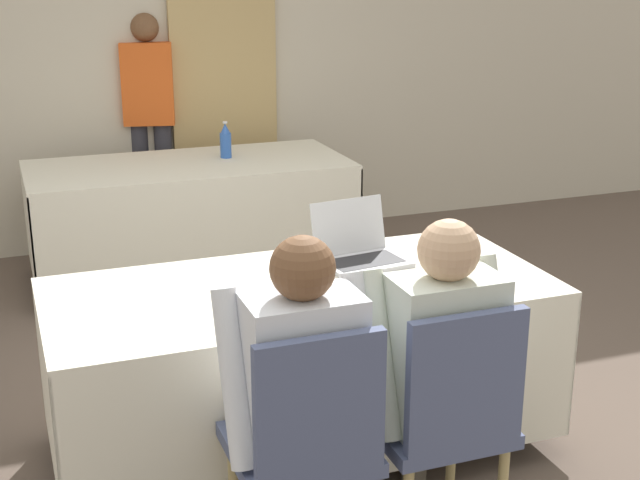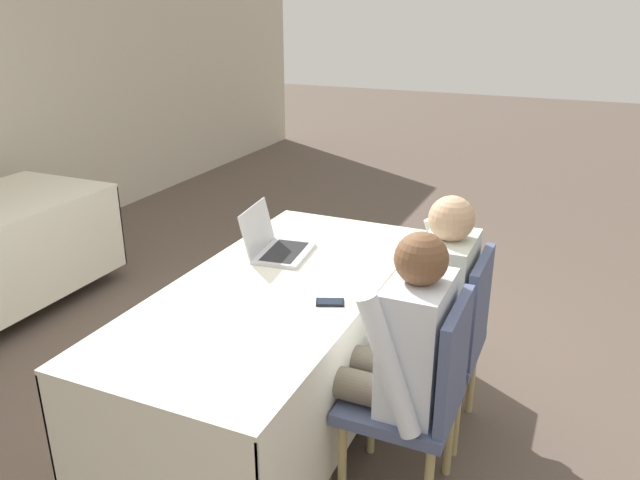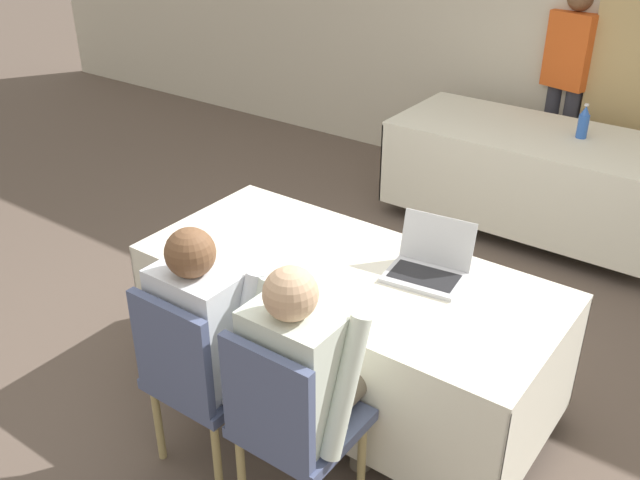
{
  "view_description": "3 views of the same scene",
  "coord_description": "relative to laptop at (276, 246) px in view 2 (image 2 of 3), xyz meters",
  "views": [
    {
      "loc": [
        -1.06,
        -3.07,
        1.95
      ],
      "look_at": [
        0.0,
        -0.22,
        0.98
      ],
      "focal_mm": 50.0,
      "sensor_mm": 36.0,
      "label": 1
    },
    {
      "loc": [
        -2.29,
        -1.24,
        1.94
      ],
      "look_at": [
        0.0,
        -0.22,
        0.98
      ],
      "focal_mm": 35.0,
      "sensor_mm": 36.0,
      "label": 2
    },
    {
      "loc": [
        1.54,
        -2.35,
        2.42
      ],
      "look_at": [
        0.0,
        -0.22,
        0.98
      ],
      "focal_mm": 40.0,
      "sensor_mm": 36.0,
      "label": 3
    }
  ],
  "objects": [
    {
      "name": "chair_near_left",
      "position": [
        -0.56,
        -0.92,
        -0.27
      ],
      "size": [
        0.44,
        0.44,
        0.91
      ],
      "rotation": [
        0.0,
        0.0,
        3.14
      ],
      "color": "tan",
      "rests_on": "ground_plane"
    },
    {
      "name": "laptop",
      "position": [
        0.0,
        0.0,
        0.0
      ],
      "size": [
        0.38,
        0.34,
        0.24
      ],
      "rotation": [
        0.0,
        0.0,
        0.13
      ],
      "color": "#B7B7BC",
      "rests_on": "conference_table_near"
    },
    {
      "name": "cell_phone",
      "position": [
        -0.4,
        -0.47,
        -0.04
      ],
      "size": [
        0.11,
        0.14,
        0.01
      ],
      "rotation": [
        0.0,
        0.0,
        0.39
      ],
      "color": "black",
      "rests_on": "conference_table_near"
    },
    {
      "name": "paper_beside_laptop",
      "position": [
        -1.08,
        -0.1,
        -0.05
      ],
      "size": [
        0.31,
        0.36,
        0.0
      ],
      "rotation": [
        0.0,
        0.0,
        0.43
      ],
      "color": "white",
      "rests_on": "conference_table_near"
    },
    {
      "name": "person_checkered_shirt",
      "position": [
        -0.56,
        -0.82,
        -0.11
      ],
      "size": [
        0.5,
        0.52,
        1.17
      ],
      "rotation": [
        0.0,
        0.0,
        3.14
      ],
      "color": "#665B4C",
      "rests_on": "ground_plane"
    },
    {
      "name": "chair_near_right",
      "position": [
        -0.08,
        -0.92,
        -0.27
      ],
      "size": [
        0.44,
        0.44,
        0.91
      ],
      "rotation": [
        0.0,
        0.0,
        3.14
      ],
      "color": "tan",
      "rests_on": "ground_plane"
    },
    {
      "name": "person_white_shirt",
      "position": [
        -0.08,
        -0.82,
        -0.11
      ],
      "size": [
        0.5,
        0.52,
        1.17
      ],
      "rotation": [
        0.0,
        0.0,
        3.14
      ],
      "color": "#665B4C",
      "rests_on": "ground_plane"
    },
    {
      "name": "conference_table_near",
      "position": [
        -0.32,
        -0.17,
        -0.21
      ],
      "size": [
        1.97,
        0.9,
        0.73
      ],
      "color": "silver",
      "rests_on": "ground_plane"
    },
    {
      "name": "ground_plane",
      "position": [
        -0.32,
        -0.17,
        -0.77
      ],
      "size": [
        24.0,
        24.0,
        0.0
      ],
      "primitive_type": "plane",
      "color": "brown"
    }
  ]
}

